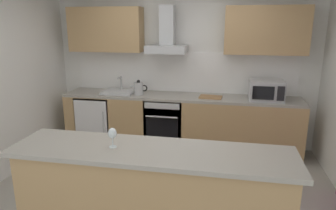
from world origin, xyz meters
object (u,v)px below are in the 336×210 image
object	(u,v)px
wine_glass	(112,134)
microwave	(266,90)
refrigerator	(98,120)
range_hood	(167,38)
sink	(119,91)
kettle	(139,88)
chopping_board	(211,97)
oven	(166,122)

from	to	relation	value
wine_glass	microwave	bearing A→B (deg)	55.83
refrigerator	range_hood	distance (m)	1.80
refrigerator	sink	xyz separation A→B (m)	(0.39, 0.01, 0.50)
kettle	chopping_board	xyz separation A→B (m)	(1.15, 0.01, -0.09)
oven	microwave	xyz separation A→B (m)	(1.53, -0.03, 0.59)
sink	refrigerator	bearing A→B (deg)	-177.98
oven	kettle	xyz separation A→B (m)	(-0.43, -0.03, 0.55)
microwave	kettle	world-z (taller)	microwave
refrigerator	chopping_board	distance (m)	1.95
sink	oven	bearing A→B (deg)	-0.80
chopping_board	range_hood	bearing A→B (deg)	167.90
sink	wine_glass	size ratio (longest dim) A/B	2.81
chopping_board	wine_glass	bearing A→B (deg)	-107.70
oven	chopping_board	bearing A→B (deg)	-1.90
oven	wine_glass	size ratio (longest dim) A/B	4.50
oven	microwave	world-z (taller)	microwave
sink	kettle	bearing A→B (deg)	-7.25
kettle	wine_glass	xyz separation A→B (m)	(0.42, -2.26, 0.07)
refrigerator	kettle	distance (m)	0.94
refrigerator	range_hood	world-z (taller)	range_hood
refrigerator	sink	distance (m)	0.64
microwave	chopping_board	xyz separation A→B (m)	(-0.81, 0.00, -0.14)
chopping_board	refrigerator	bearing A→B (deg)	179.36
sink	kettle	xyz separation A→B (m)	(0.35, -0.04, 0.08)
kettle	range_hood	xyz separation A→B (m)	(0.43, 0.16, 0.78)
kettle	chopping_board	world-z (taller)	kettle
oven	sink	xyz separation A→B (m)	(-0.78, 0.01, 0.47)
wine_glass	oven	bearing A→B (deg)	89.78
chopping_board	oven	bearing A→B (deg)	178.10
microwave	chopping_board	size ratio (longest dim) A/B	1.47
microwave	range_hood	distance (m)	1.70
range_hood	chopping_board	world-z (taller)	range_hood
oven	kettle	world-z (taller)	kettle
kettle	range_hood	distance (m)	0.91
oven	chopping_board	xyz separation A→B (m)	(0.71, -0.02, 0.45)
kettle	wine_glass	size ratio (longest dim) A/B	1.62
sink	range_hood	xyz separation A→B (m)	(0.78, 0.12, 0.86)
range_hood	chopping_board	size ratio (longest dim) A/B	2.12
oven	chopping_board	size ratio (longest dim) A/B	2.35
oven	microwave	distance (m)	1.64
oven	range_hood	world-z (taller)	range_hood
microwave	kettle	bearing A→B (deg)	-179.83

